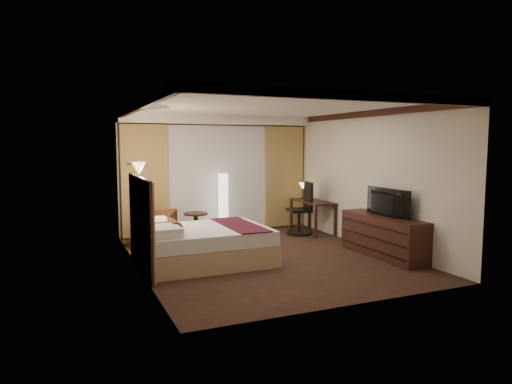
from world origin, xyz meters
name	(u,v)px	position (x,y,z in m)	size (l,w,h in m)	color
floor	(265,256)	(0.00, 0.00, 0.00)	(4.50, 5.50, 0.01)	black
ceiling	(265,107)	(0.00, 0.00, 2.70)	(4.50, 5.50, 0.01)	white
back_wall	(217,174)	(0.00, 2.75, 1.35)	(4.50, 0.02, 2.70)	beige
left_wall	(137,188)	(-2.25, 0.00, 1.35)	(0.02, 5.50, 2.70)	beige
right_wall	(367,179)	(2.25, 0.00, 1.35)	(0.02, 5.50, 2.70)	beige
crown_molding	(265,111)	(0.00, 0.00, 2.64)	(4.50, 5.50, 0.12)	black
soffit	(220,120)	(0.00, 2.50, 2.60)	(4.50, 0.50, 0.20)	white
curtain_sheer	(218,178)	(0.00, 2.67, 1.25)	(2.48, 0.04, 2.45)	silver
curtain_left_drape	(144,181)	(-1.70, 2.61, 1.25)	(1.00, 0.14, 2.45)	tan
curtain_right_drape	(284,177)	(1.70, 2.61, 1.25)	(1.00, 0.14, 2.45)	tan
wall_sconce	(139,168)	(-2.09, 0.85, 1.62)	(0.24, 0.24, 0.24)	white
bed	(205,245)	(-1.12, 0.02, 0.31)	(2.13, 1.66, 0.62)	white
headboard	(141,224)	(-2.20, 0.02, 0.75)	(0.12, 1.96, 1.50)	tan
armchair	(155,226)	(-1.66, 1.69, 0.40)	(0.77, 0.72, 0.80)	#4B2816
side_table	(196,226)	(-0.74, 1.97, 0.29)	(0.53, 0.53, 0.58)	black
floor_lamp	(223,204)	(0.00, 2.29, 0.70)	(0.29, 0.29, 1.40)	white
desk	(312,217)	(1.95, 1.62, 0.38)	(0.55, 1.25, 0.75)	black
desk_lamp	(303,191)	(1.95, 2.10, 0.92)	(0.18, 0.18, 0.34)	#FFD899
office_chair	(299,208)	(1.57, 1.57, 0.60)	(0.58, 0.58, 1.20)	black
dresser	(383,236)	(2.00, -0.83, 0.37)	(0.50, 1.93, 0.75)	black
television	(383,198)	(1.97, -0.83, 1.08)	(1.13, 0.65, 0.15)	black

